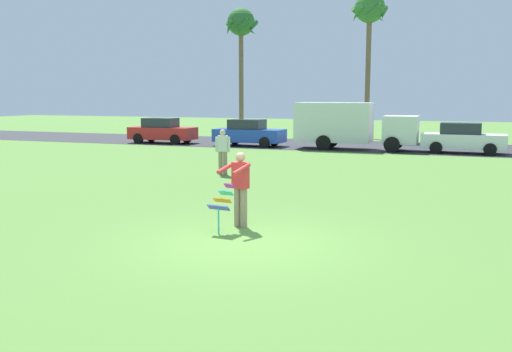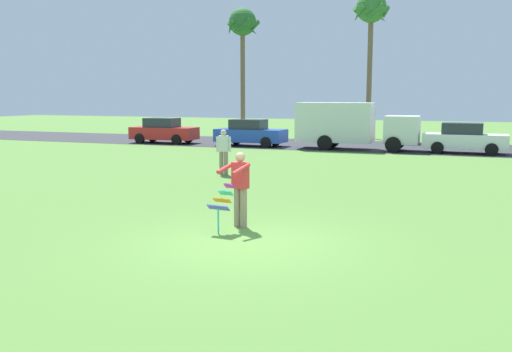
{
  "view_description": "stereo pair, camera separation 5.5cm",
  "coord_description": "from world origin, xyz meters",
  "px_view_note": "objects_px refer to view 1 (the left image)",
  "views": [
    {
      "loc": [
        4.2,
        -10.33,
        2.99
      ],
      "look_at": [
        -0.59,
        2.32,
        1.05
      ],
      "focal_mm": 39.22,
      "sensor_mm": 36.0,
      "label": 1
    },
    {
      "loc": [
        4.25,
        -10.31,
        2.99
      ],
      "look_at": [
        -0.59,
        2.32,
        1.05
      ],
      "focal_mm": 39.22,
      "sensor_mm": 36.0,
      "label": 2
    }
  ],
  "objects_px": {
    "kite_held": "(222,201)",
    "person_walker_near": "(223,151)",
    "parked_truck_white_box": "(348,124)",
    "parked_car_white": "(463,139)",
    "parked_car_red": "(162,131)",
    "parked_car_blue": "(249,133)",
    "palm_tree_left_near": "(241,28)",
    "person_kite_flyer": "(240,186)",
    "palm_tree_right_near": "(369,15)"
  },
  "relations": [
    {
      "from": "parked_car_red",
      "to": "person_walker_near",
      "type": "relative_size",
      "value": 2.45
    },
    {
      "from": "kite_held",
      "to": "parked_car_blue",
      "type": "relative_size",
      "value": 0.25
    },
    {
      "from": "parked_truck_white_box",
      "to": "palm_tree_right_near",
      "type": "xyz_separation_m",
      "value": [
        -0.51,
        8.99,
        7.15
      ]
    },
    {
      "from": "kite_held",
      "to": "person_walker_near",
      "type": "xyz_separation_m",
      "value": [
        -3.72,
        8.34,
        0.24
      ]
    },
    {
      "from": "kite_held",
      "to": "parked_truck_white_box",
      "type": "bearing_deg",
      "value": 93.71
    },
    {
      "from": "person_kite_flyer",
      "to": "parked_car_red",
      "type": "bearing_deg",
      "value": 124.44
    },
    {
      "from": "parked_car_blue",
      "to": "parked_car_red",
      "type": "bearing_deg",
      "value": -179.98
    },
    {
      "from": "palm_tree_left_near",
      "to": "palm_tree_right_near",
      "type": "xyz_separation_m",
      "value": [
        9.92,
        -0.66,
        0.4
      ]
    },
    {
      "from": "parked_truck_white_box",
      "to": "person_walker_near",
      "type": "bearing_deg",
      "value": -101.5
    },
    {
      "from": "parked_car_white",
      "to": "palm_tree_right_near",
      "type": "relative_size",
      "value": 0.42
    },
    {
      "from": "palm_tree_right_near",
      "to": "kite_held",
      "type": "bearing_deg",
      "value": -86.43
    },
    {
      "from": "palm_tree_left_near",
      "to": "palm_tree_right_near",
      "type": "bearing_deg",
      "value": -3.79
    },
    {
      "from": "palm_tree_left_near",
      "to": "kite_held",
      "type": "bearing_deg",
      "value": -68.52
    },
    {
      "from": "kite_held",
      "to": "parked_car_white",
      "type": "distance_m",
      "value": 20.74
    },
    {
      "from": "person_kite_flyer",
      "to": "parked_car_red",
      "type": "height_order",
      "value": "person_kite_flyer"
    },
    {
      "from": "palm_tree_left_near",
      "to": "parked_car_red",
      "type": "bearing_deg",
      "value": -98.89
    },
    {
      "from": "person_kite_flyer",
      "to": "parked_truck_white_box",
      "type": "height_order",
      "value": "parked_truck_white_box"
    },
    {
      "from": "person_kite_flyer",
      "to": "kite_held",
      "type": "height_order",
      "value": "person_kite_flyer"
    },
    {
      "from": "parked_car_blue",
      "to": "parked_truck_white_box",
      "type": "height_order",
      "value": "parked_truck_white_box"
    },
    {
      "from": "parked_car_red",
      "to": "parked_car_blue",
      "type": "relative_size",
      "value": 1.0
    },
    {
      "from": "palm_tree_left_near",
      "to": "palm_tree_right_near",
      "type": "height_order",
      "value": "palm_tree_right_near"
    },
    {
      "from": "kite_held",
      "to": "parked_car_white",
      "type": "height_order",
      "value": "parked_car_white"
    },
    {
      "from": "kite_held",
      "to": "palm_tree_left_near",
      "type": "bearing_deg",
      "value": 111.48
    },
    {
      "from": "parked_car_blue",
      "to": "person_kite_flyer",
      "type": "bearing_deg",
      "value": -69.08
    },
    {
      "from": "palm_tree_right_near",
      "to": "person_walker_near",
      "type": "relative_size",
      "value": 5.85
    },
    {
      "from": "palm_tree_left_near",
      "to": "person_walker_near",
      "type": "distance_m",
      "value": 24.05
    },
    {
      "from": "parked_car_blue",
      "to": "palm_tree_right_near",
      "type": "height_order",
      "value": "palm_tree_right_near"
    },
    {
      "from": "person_kite_flyer",
      "to": "palm_tree_right_near",
      "type": "height_order",
      "value": "palm_tree_right_near"
    },
    {
      "from": "kite_held",
      "to": "parked_truck_white_box",
      "type": "height_order",
      "value": "parked_truck_white_box"
    },
    {
      "from": "parked_car_white",
      "to": "palm_tree_left_near",
      "type": "relative_size",
      "value": 0.44
    },
    {
      "from": "kite_held",
      "to": "person_walker_near",
      "type": "bearing_deg",
      "value": 114.04
    },
    {
      "from": "parked_car_red",
      "to": "parked_car_white",
      "type": "distance_m",
      "value": 18.0
    },
    {
      "from": "palm_tree_left_near",
      "to": "palm_tree_right_near",
      "type": "relative_size",
      "value": 0.96
    },
    {
      "from": "palm_tree_right_near",
      "to": "person_walker_near",
      "type": "bearing_deg",
      "value": -95.21
    },
    {
      "from": "kite_held",
      "to": "palm_tree_left_near",
      "type": "distance_m",
      "value": 32.92
    },
    {
      "from": "parked_car_red",
      "to": "palm_tree_left_near",
      "type": "xyz_separation_m",
      "value": [
        1.51,
        9.65,
        7.39
      ]
    },
    {
      "from": "palm_tree_left_near",
      "to": "person_walker_near",
      "type": "bearing_deg",
      "value": -69.54
    },
    {
      "from": "person_kite_flyer",
      "to": "palm_tree_left_near",
      "type": "bearing_deg",
      "value": 112.17
    },
    {
      "from": "parked_car_red",
      "to": "parked_truck_white_box",
      "type": "relative_size",
      "value": 0.63
    },
    {
      "from": "parked_car_blue",
      "to": "palm_tree_right_near",
      "type": "relative_size",
      "value": 0.42
    },
    {
      "from": "parked_truck_white_box",
      "to": "palm_tree_right_near",
      "type": "bearing_deg",
      "value": 93.25
    },
    {
      "from": "parked_car_red",
      "to": "parked_car_blue",
      "type": "distance_m",
      "value": 5.93
    },
    {
      "from": "kite_held",
      "to": "parked_car_red",
      "type": "xyz_separation_m",
      "value": [
        -13.25,
        20.18,
        0.08
      ]
    },
    {
      "from": "parked_car_blue",
      "to": "palm_tree_left_near",
      "type": "bearing_deg",
      "value": 114.64
    },
    {
      "from": "parked_truck_white_box",
      "to": "parked_car_white",
      "type": "height_order",
      "value": "parked_truck_white_box"
    },
    {
      "from": "parked_car_blue",
      "to": "parked_car_white",
      "type": "bearing_deg",
      "value": -0.0
    },
    {
      "from": "kite_held",
      "to": "palm_tree_right_near",
      "type": "distance_m",
      "value": 30.27
    },
    {
      "from": "parked_car_white",
      "to": "person_kite_flyer",
      "type": "bearing_deg",
      "value": -103.2
    },
    {
      "from": "kite_held",
      "to": "parked_car_red",
      "type": "height_order",
      "value": "parked_car_red"
    },
    {
      "from": "kite_held",
      "to": "person_walker_near",
      "type": "relative_size",
      "value": 0.61
    }
  ]
}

